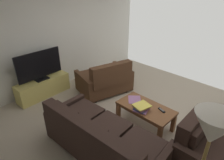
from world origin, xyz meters
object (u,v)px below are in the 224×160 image
object	(u,v)px
sofa_main	(101,139)
armchair_side	(210,154)
loose_magazine	(135,100)
book_stack	(141,107)
tv_remote	(162,110)
tv_stand	(44,88)
flat_tv	(39,65)
loveseat_near	(105,79)
floor_lamp	(209,143)
coffee_table	(145,110)

from	to	relation	value
sofa_main	armchair_side	world-z (taller)	armchair_side
sofa_main	loose_magazine	bearing A→B (deg)	-77.30
book_stack	tv_remote	bearing A→B (deg)	-138.29
tv_stand	loose_magazine	bearing A→B (deg)	-157.32
flat_tv	armchair_side	distance (m)	3.79
loveseat_near	tv_stand	distance (m)	1.54
tv_stand	book_stack	bearing A→B (deg)	-163.68
tv_remote	loveseat_near	bearing A→B (deg)	-7.96
sofa_main	armchair_side	size ratio (longest dim) A/B	2.24
loveseat_near	tv_remote	size ratio (longest dim) A/B	8.55
loveseat_near	floor_lamp	distance (m)	3.49
coffee_table	floor_lamp	size ratio (longest dim) A/B	0.63
sofa_main	coffee_table	xyz separation A→B (m)	(-0.05, -1.10, 0.01)
floor_lamp	tv_remote	size ratio (longest dim) A/B	10.21
sofa_main	flat_tv	world-z (taller)	flat_tv
tv_stand	loose_magazine	size ratio (longest dim) A/B	4.38
armchair_side	book_stack	bearing A→B (deg)	-3.56
loveseat_near	tv_remote	bearing A→B (deg)	172.04
loose_magazine	coffee_table	bearing A→B (deg)	129.43
flat_tv	coffee_table	bearing A→B (deg)	-160.68
loose_magazine	loveseat_near	bearing A→B (deg)	-58.21
sofa_main	tv_remote	distance (m)	1.25
book_stack	sofa_main	bearing A→B (deg)	87.21
flat_tv	book_stack	bearing A→B (deg)	-163.69
armchair_side	loose_magazine	xyz separation A→B (m)	(1.57, -0.26, 0.08)
loveseat_near	armchair_side	distance (m)	2.82
coffee_table	armchair_side	bearing A→B (deg)	170.16
sofa_main	floor_lamp	size ratio (longest dim) A/B	1.23
sofa_main	loveseat_near	bearing A→B (deg)	-45.14
loveseat_near	floor_lamp	bearing A→B (deg)	150.79
book_stack	floor_lamp	bearing A→B (deg)	141.29
sofa_main	coffee_table	bearing A→B (deg)	-92.37
floor_lamp	book_stack	world-z (taller)	floor_lamp
loveseat_near	tv_remote	distance (m)	1.79
floor_lamp	tv_stand	xyz separation A→B (m)	(3.85, -0.41, -1.19)
coffee_table	tv_stand	world-z (taller)	tv_stand
sofa_main	armchair_side	bearing A→B (deg)	-146.14
armchair_side	loose_magazine	world-z (taller)	armchair_side
armchair_side	floor_lamp	bearing A→B (deg)	97.69
loveseat_near	book_stack	xyz separation A→B (m)	(-1.49, 0.49, 0.13)
tv_stand	tv_remote	bearing A→B (deg)	-160.52
coffee_table	flat_tv	distance (m)	2.63
flat_tv	tv_remote	bearing A→B (deg)	-160.53
loose_magazine	flat_tv	bearing A→B (deg)	-20.70
sofa_main	loveseat_near	world-z (taller)	loveseat_near
flat_tv	book_stack	distance (m)	2.56
tv_remote	tv_stand	bearing A→B (deg)	19.48
book_stack	armchair_side	bearing A→B (deg)	176.44
tv_remote	armchair_side	bearing A→B (deg)	161.77
tv_stand	coffee_table	bearing A→B (deg)	-160.68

